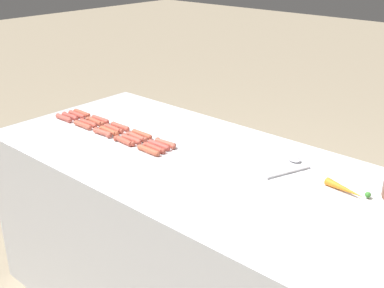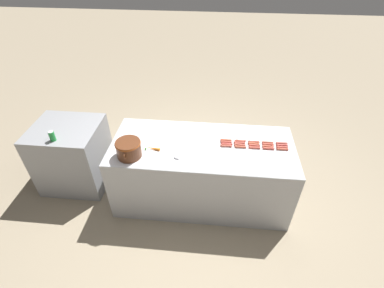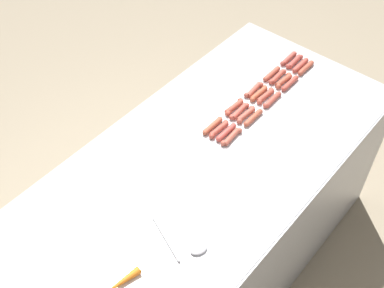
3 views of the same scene
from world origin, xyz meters
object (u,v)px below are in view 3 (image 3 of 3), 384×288
object	(u,v)px
hot_dog_10	(294,62)
hot_dog_14	(219,129)
hot_dog_4	(231,137)
hot_dog_17	(254,90)
hot_dog_5	(300,65)
hot_dog_11	(277,77)
hot_dog_8	(246,115)
hot_dog_1	(290,83)
hot_dog_6	(284,81)
hot_dog_18	(234,107)
hot_dog_19	(213,126)
hot_dog_15	(289,58)
hot_dog_16	(272,74)
hot_dog_2	(272,100)
hot_dog_7	(265,96)
hot_dog_3	(253,118)
carrot	(119,284)
hot_dog_0	(306,68)
serving_spoon	(188,246)
hot_dog_13	(239,111)
hot_dog_9	(226,132)
hot_dog_12	(259,94)

from	to	relation	value
hot_dog_10	hot_dog_14	bearing A→B (deg)	90.10
hot_dog_4	hot_dog_17	xyz separation A→B (m)	(0.11, -0.33, 0.00)
hot_dog_5	hot_dog_11	bearing A→B (deg)	75.47
hot_dog_8	hot_dog_17	xyz separation A→B (m)	(0.07, -0.17, 0.00)
hot_dog_1	hot_dog_6	distance (m)	0.04
hot_dog_14	hot_dog_18	size ratio (longest dim) A/B	1.00
hot_dog_19	hot_dog_15	bearing A→B (deg)	-89.68
hot_dog_4	hot_dog_16	distance (m)	0.50
hot_dog_2	hot_dog_17	xyz separation A→B (m)	(0.11, -0.00, 0.00)
hot_dog_7	hot_dog_18	bearing A→B (deg)	66.52
hot_dog_3	hot_dog_15	size ratio (longest dim) A/B	1.00
hot_dog_15	hot_dog_19	distance (m)	0.65
hot_dog_3	hot_dog_17	bearing A→B (deg)	-55.18
hot_dog_2	carrot	distance (m)	1.17
hot_dog_2	hot_dog_10	size ratio (longest dim) A/B	1.00
hot_dog_0	hot_dog_7	bearing A→B (deg)	83.09
hot_dog_17	hot_dog_11	bearing A→B (deg)	-102.13
hot_dog_10	hot_dog_15	xyz separation A→B (m)	(0.04, -0.00, 0.00)
hot_dog_1	hot_dog_6	xyz separation A→B (m)	(0.04, 0.00, 0.00)
hot_dog_11	serving_spoon	bearing A→B (deg)	105.41
hot_dog_3	hot_dog_18	world-z (taller)	same
hot_dog_10	hot_dog_19	size ratio (longest dim) A/B	1.00
hot_dog_7	hot_dog_13	distance (m)	0.17
hot_dog_0	hot_dog_9	size ratio (longest dim) A/B	1.00
hot_dog_11	hot_dog_15	xyz separation A→B (m)	(0.04, -0.16, 0.00)
hot_dog_4	hot_dog_11	bearing A→B (deg)	-81.28
carrot	hot_dog_1	bearing A→B (deg)	-84.44
hot_dog_13	hot_dog_19	bearing A→B (deg)	76.69
hot_dog_10	hot_dog_14	xyz separation A→B (m)	(-0.00, 0.65, 0.00)
hot_dog_4	hot_dog_16	bearing A→B (deg)	-77.19
hot_dog_8	hot_dog_6	bearing A→B (deg)	-90.19
hot_dog_19	serving_spoon	bearing A→B (deg)	120.14
hot_dog_12	hot_dog_19	distance (m)	0.32
hot_dog_2	carrot	bearing A→B (deg)	96.28
serving_spoon	hot_dog_7	bearing A→B (deg)	-74.07
hot_dog_1	hot_dog_8	size ratio (longest dim) A/B	1.00
hot_dog_3	serving_spoon	world-z (taller)	hot_dog_3
hot_dog_9	hot_dog_19	world-z (taller)	same
hot_dog_9	hot_dog_16	size ratio (longest dim) A/B	1.00
hot_dog_1	carrot	world-z (taller)	carrot
hot_dog_5	hot_dog_16	size ratio (longest dim) A/B	1.00
hot_dog_17	hot_dog_18	xyz separation A→B (m)	(0.00, 0.16, 0.00)
hot_dog_10	hot_dog_18	size ratio (longest dim) A/B	1.00
serving_spoon	hot_dog_18	bearing A→B (deg)	-65.90
hot_dog_18	hot_dog_0	bearing A→B (deg)	-102.83
hot_dog_0	hot_dog_12	size ratio (longest dim) A/B	1.00
hot_dog_9	hot_dog_11	distance (m)	0.48
hot_dog_0	hot_dog_12	xyz separation A→B (m)	(0.07, 0.32, 0.00)
hot_dog_18	hot_dog_4	bearing A→B (deg)	123.58
hot_dog_6	hot_dog_10	size ratio (longest dim) A/B	1.00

